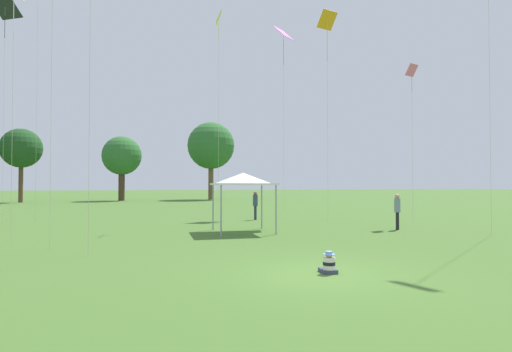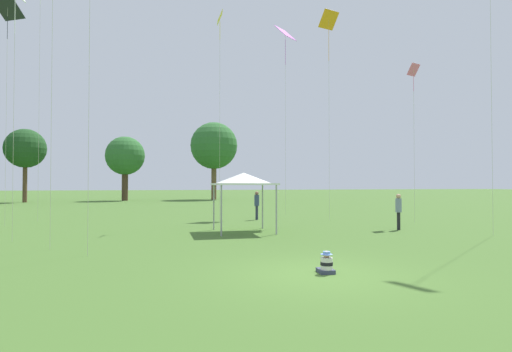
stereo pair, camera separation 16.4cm
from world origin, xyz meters
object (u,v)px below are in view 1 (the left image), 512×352
kite_9 (5,11)px  kite_7 (219,30)px  kite_8 (327,26)px  kite_5 (412,77)px  person_standing_2 (397,208)px  person_standing_1 (255,202)px  distant_tree_3 (122,156)px  kite_0 (283,37)px  distant_tree_0 (21,149)px  canopy_tent (243,179)px  distant_tree_1 (211,146)px  seated_toddler (329,264)px

kite_9 → kite_7: bearing=-112.9°
kite_7 → kite_8: (6.77, 0.18, 0.94)m
kite_9 → kite_5: bearing=-115.9°
person_standing_2 → kite_8: size_ratio=0.14×
person_standing_1 → distant_tree_3: 34.71m
kite_8 → distant_tree_3: (-14.49, 34.31, -5.93)m
kite_8 → distant_tree_3: kite_8 is taller
kite_0 → distant_tree_0: 36.87m
distant_tree_3 → kite_7: bearing=-77.4°
kite_0 → canopy_tent: bearing=-110.6°
person_standing_1 → distant_tree_1: distant_tree_1 is taller
kite_7 → kite_8: bearing=142.1°
canopy_tent → kite_0: size_ratio=0.20×
seated_toddler → kite_9: bearing=134.3°
person_standing_2 → distant_tree_3: 43.01m
kite_0 → kite_9: kite_0 is taller
seated_toddler → canopy_tent: size_ratio=0.20×
seated_toddler → kite_7: kite_7 is taller
kite_5 → distant_tree_1: bearing=-54.5°
seated_toddler → kite_7: bearing=98.0°
kite_8 → distant_tree_1: 35.78m
kite_7 → kite_9: size_ratio=0.99×
person_standing_1 → canopy_tent: (-2.13, -6.03, 1.36)m
canopy_tent → kite_7: bearing=96.1°
seated_toddler → distant_tree_0: 49.64m
kite_5 → kite_7: 11.37m
kite_7 → kite_0: bearing=-175.4°
kite_5 → person_standing_2: bearing=70.0°
kite_5 → kite_7: kite_7 is taller
seated_toddler → distant_tree_1: bearing=90.5°
seated_toddler → kite_8: kite_8 is taller
distant_tree_0 → kite_8: bearing=-50.7°
seated_toddler → canopy_tent: bearing=96.4°
canopy_tent → kite_7: 9.61m
kite_7 → distant_tree_1: (4.58, 35.64, -3.19)m
kite_5 → distant_tree_3: bearing=-37.2°
distant_tree_1 → seated_toddler: bearing=-94.6°
person_standing_1 → kite_8: (4.18, -1.54, 10.88)m
kite_5 → kite_9: (-22.03, 4.03, 3.16)m
person_standing_2 → kite_5: (2.81, 2.69, 7.27)m
kite_9 → person_standing_2: bearing=-124.8°
person_standing_1 → distant_tree_1: size_ratio=0.16×
canopy_tent → kite_0: kite_0 is taller
canopy_tent → kite_0: (5.26, 9.83, 10.70)m
canopy_tent → distant_tree_3: size_ratio=0.31×
distant_tree_0 → kite_9: bearing=-75.4°
person_standing_2 → seated_toddler: bearing=177.1°
kite_8 → kite_9: bearing=25.0°
kite_9 → distant_tree_3: bearing=-21.7°
kite_9 → distant_tree_1: bearing=-40.4°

